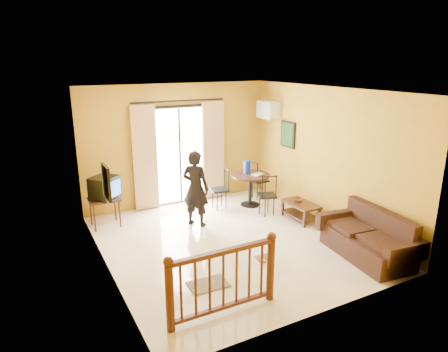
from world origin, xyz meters
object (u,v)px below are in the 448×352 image
sofa (369,240)px  dining_table (250,181)px  coffee_table (301,209)px  television (105,187)px  standing_person (196,188)px

sofa → dining_table: bearing=105.5°
dining_table → coffee_table: (0.48, -1.27, -0.35)m
television → sofa: television is taller
television → standing_person: size_ratio=0.43×
television → coffee_table: (3.72, -1.61, -0.57)m
coffee_table → sofa: sofa is taller
dining_table → coffee_table: size_ratio=1.07×
dining_table → sofa: 3.19m
sofa → coffee_table: bearing=96.7°
television → sofa: size_ratio=0.37×
standing_person → television: bearing=24.9°
coffee_table → standing_person: size_ratio=0.54×
coffee_table → standing_person: standing_person is taller
dining_table → standing_person: (-1.59, -0.47, 0.19)m
coffee_table → standing_person: 2.29m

